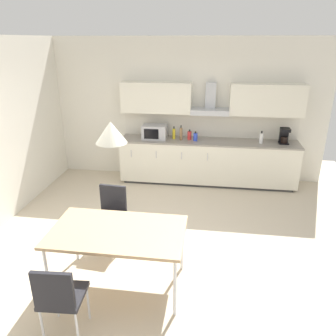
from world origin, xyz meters
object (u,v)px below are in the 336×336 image
bottle_blue (195,137)px  bottle_red (189,135)px  dining_table (118,234)px  pendant_lamp (111,132)px  bottle_yellow (174,134)px  chair_far_left (111,210)px  microwave (155,132)px  chair_near_left (59,295)px  bottle_brown (181,134)px  coffee_maker (284,136)px  bottle_white (261,138)px

bottle_blue → bottle_red: bottle_red is taller
dining_table → pendant_lamp: pendant_lamp is taller
bottle_yellow → bottle_red: bottle_yellow is taller
bottle_blue → chair_far_left: (-1.03, -2.33, -0.44)m
microwave → pendant_lamp: (0.13, -3.19, 0.86)m
microwave → pendant_lamp: size_ratio=1.50×
bottle_red → chair_near_left: 4.17m
bottle_brown → chair_near_left: size_ratio=0.34×
bottle_red → chair_far_left: (-0.90, -2.40, -0.45)m
microwave → chair_near_left: size_ratio=0.55×
microwave → bottle_yellow: (0.38, 0.03, -0.03)m
coffee_maker → bottle_blue: (-1.69, -0.06, -0.07)m
coffee_maker → chair_far_left: coffee_maker is taller
coffee_maker → pendant_lamp: bearing=-126.5°
bottle_yellow → bottle_brown: 0.16m
dining_table → bottle_white: bearing=58.3°
bottle_red → dining_table: 3.28m
microwave → coffee_maker: bearing=0.6°
coffee_maker → bottle_yellow: 2.13m
bottle_brown → bottle_blue: bearing=-1.3°
chair_far_left → pendant_lamp: 1.63m
microwave → bottle_brown: (0.53, -0.03, -0.01)m
microwave → bottle_yellow: size_ratio=1.89×
bottle_white → bottle_brown: bottle_brown is taller
microwave → chair_far_left: 2.43m
bottle_blue → bottle_white: 1.26m
bottle_brown → dining_table: size_ratio=0.19×
chair_near_left → bottle_blue: bearing=75.5°
chair_far_left → pendant_lamp: bearing=-67.7°
bottle_blue → bottle_yellow: bottle_yellow is taller
bottle_yellow → chair_far_left: bottle_yellow is taller
bottle_red → coffee_maker: bearing=-0.1°
bottle_brown → pendant_lamp: 3.30m
coffee_maker → bottle_yellow: (-2.13, 0.00, -0.04)m
microwave → chair_far_left: microwave is taller
bottle_blue → bottle_white: (1.26, 0.00, 0.03)m
bottle_blue → dining_table: 3.24m
dining_table → bottle_blue: bearing=77.7°
bottle_white → pendant_lamp: pendant_lamp is taller
bottle_white → bottle_blue: bearing=-180.0°
bottle_blue → coffee_maker: bearing=2.1°
bottle_red → pendant_lamp: 3.40m
dining_table → chair_far_left: size_ratio=1.76×
bottle_white → pendant_lamp: size_ratio=0.76×
bottle_red → bottle_white: bottle_white is taller
chair_near_left → chair_far_left: (0.00, 1.64, 0.00)m
bottle_yellow → bottle_red: (0.31, 0.00, -0.02)m
bottle_blue → chair_far_left: bearing=-113.7°
chair_near_left → bottle_white: bearing=60.1°
chair_near_left → microwave: bearing=87.0°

